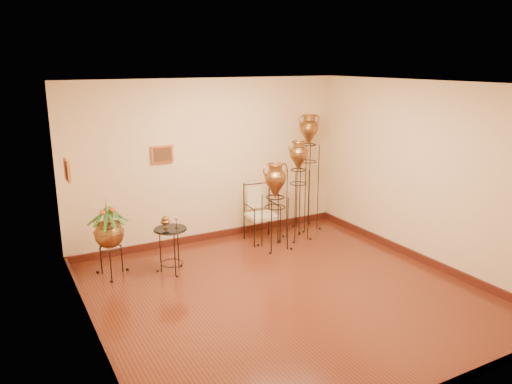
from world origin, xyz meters
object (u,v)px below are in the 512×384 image
planter_urn (109,231)px  armchair (262,213)px  amphora_tall (308,171)px  side_table (171,249)px  amphora_mid (298,190)px

planter_urn → armchair: planter_urn is taller
amphora_tall → armchair: (-1.07, -0.20, -0.60)m
planter_urn → side_table: (0.82, -0.30, -0.34)m
planter_urn → armchair: 2.67m
armchair → planter_urn: bearing=-171.2°
amphora_mid → amphora_tall: bearing=39.6°
amphora_tall → amphora_mid: amphora_tall is taller
amphora_tall → amphora_mid: 0.64m
side_table → amphora_tall: bearing=13.8°
planter_urn → armchair: bearing=4.7°
side_table → amphora_mid: bearing=7.7°
planter_urn → amphora_tall: bearing=6.3°
planter_urn → side_table: 0.94m
amphora_tall → planter_urn: bearing=-173.7°
armchair → side_table: bearing=-160.0°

